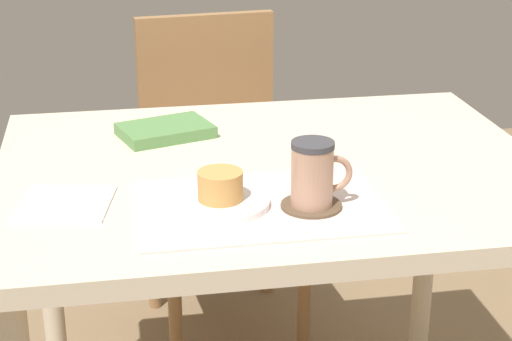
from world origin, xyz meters
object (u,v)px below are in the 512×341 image
(pastry, at_px, (220,186))
(small_book, at_px, (165,130))
(coffee_mug, at_px, (314,173))
(pastry_plate, at_px, (221,202))
(dining_table, at_px, (273,210))
(wooden_chair, at_px, (217,164))

(pastry, bearing_deg, small_book, 99.30)
(pastry, relative_size, coffee_mug, 0.69)
(pastry_plate, bearing_deg, small_book, 99.30)
(pastry_plate, distance_m, small_book, 0.38)
(pastry, height_order, small_book, pastry)
(dining_table, distance_m, pastry_plate, 0.24)
(coffee_mug, height_order, small_book, coffee_mug)
(coffee_mug, bearing_deg, dining_table, 96.91)
(pastry_plate, bearing_deg, dining_table, 55.36)
(dining_table, xyz_separation_m, wooden_chair, (-0.01, 0.73, -0.18))
(pastry_plate, bearing_deg, coffee_mug, -11.56)
(small_book, bearing_deg, wooden_chair, 54.50)
(pastry, distance_m, coffee_mug, 0.16)
(pastry_plate, height_order, coffee_mug, coffee_mug)
(pastry, bearing_deg, dining_table, 55.36)
(pastry_plate, relative_size, pastry, 2.18)
(wooden_chair, xyz_separation_m, small_book, (-0.17, -0.53, 0.29))
(coffee_mug, xyz_separation_m, small_book, (-0.21, 0.41, -0.05))
(dining_table, height_order, wooden_chair, wooden_chair)
(dining_table, relative_size, coffee_mug, 9.39)
(wooden_chair, xyz_separation_m, pastry_plate, (-0.11, -0.91, 0.29))
(dining_table, relative_size, pastry, 13.66)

